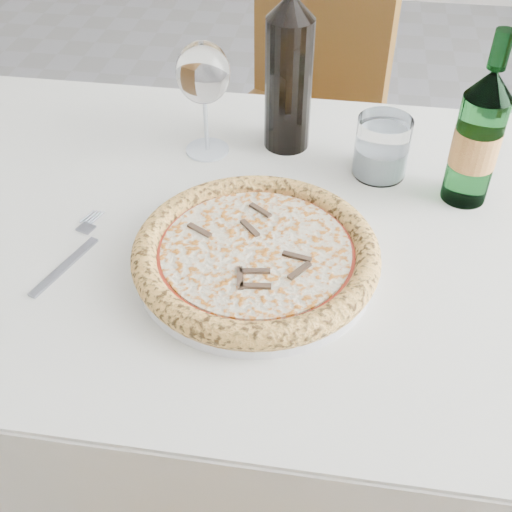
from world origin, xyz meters
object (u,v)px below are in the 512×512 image
object	(u,v)px
beer_bottle	(478,137)
chair_far	(302,96)
dining_table	(265,269)
wine_bottle	(289,71)
wine_glass	(203,75)
pizza	(256,252)
tumbler	(381,151)
plate	(256,262)

from	to	relation	value
beer_bottle	chair_far	bearing A→B (deg)	113.51
chair_far	dining_table	bearing A→B (deg)	-88.81
dining_table	chair_far	distance (m)	0.84
dining_table	wine_bottle	size ratio (longest dim) A/B	4.26
wine_bottle	beer_bottle	bearing A→B (deg)	-21.20
wine_glass	chair_far	bearing A→B (deg)	80.31
pizza	wine_glass	size ratio (longest dim) A/B	1.74
chair_far	pizza	xyz separation A→B (m)	(0.02, -0.93, 0.25)
beer_bottle	tumbler	bearing A→B (deg)	160.00
chair_far	wine_glass	distance (m)	0.75
chair_far	tumbler	distance (m)	0.75
pizza	wine_bottle	distance (m)	0.34
dining_table	wine_glass	xyz separation A→B (m)	(-0.13, 0.18, 0.24)
beer_bottle	wine_bottle	distance (m)	0.32
dining_table	tumbler	xyz separation A→B (m)	(0.17, 0.16, 0.14)
dining_table	tumbler	bearing A→B (deg)	43.98
pizza	beer_bottle	size ratio (longest dim) A/B	1.26
dining_table	plate	distance (m)	0.14
chair_far	plate	world-z (taller)	chair_far
pizza	wine_bottle	bearing A→B (deg)	89.30
chair_far	pizza	size ratio (longest dim) A/B	2.75
beer_bottle	wine_glass	bearing A→B (deg)	170.53
chair_far	plate	size ratio (longest dim) A/B	2.82
plate	wine_glass	world-z (taller)	wine_glass
beer_bottle	wine_bottle	bearing A→B (deg)	158.80
tumbler	plate	bearing A→B (deg)	-122.49
dining_table	chair_far	xyz separation A→B (m)	(-0.02, 0.83, -0.13)
tumbler	beer_bottle	bearing A→B (deg)	-20.00
chair_far	beer_bottle	bearing A→B (deg)	-66.49
plate	wine_glass	size ratio (longest dim) A/B	1.69
beer_bottle	dining_table	bearing A→B (deg)	-159.47
wine_glass	wine_bottle	xyz separation A→B (m)	(0.13, 0.04, -0.00)
dining_table	pizza	world-z (taller)	pizza
plate	tumbler	bearing A→B (deg)	57.51
tumbler	pizza	bearing A→B (deg)	-122.49
pizza	dining_table	bearing A→B (deg)	90.00
pizza	plate	bearing A→B (deg)	18.31
chair_far	wine_glass	xyz separation A→B (m)	(-0.11, -0.65, 0.36)
plate	tumbler	distance (m)	0.31
dining_table	plate	size ratio (longest dim) A/B	4.11
dining_table	pizza	xyz separation A→B (m)	(-0.00, -0.10, 0.12)
dining_table	beer_bottle	bearing A→B (deg)	20.53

